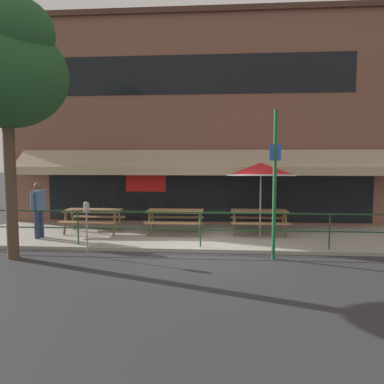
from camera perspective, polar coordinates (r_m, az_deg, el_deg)
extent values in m
plane|color=#2D2D30|center=(10.13, 1.19, -9.29)|extent=(120.00, 120.00, 0.00)
cube|color=#9E998E|center=(12.06, 1.74, -6.72)|extent=(15.00, 4.00, 0.10)
cube|color=brown|center=(14.13, 2.23, 10.52)|extent=(15.00, 0.50, 7.73)
cube|color=black|center=(14.14, 2.21, 17.49)|extent=(10.50, 0.02, 1.40)
cube|color=#4C3027|center=(14.98, 2.28, 25.80)|extent=(15.00, 0.62, 0.20)
cube|color=black|center=(13.85, 2.15, 0.22)|extent=(12.00, 0.02, 2.30)
cube|color=red|center=(14.08, -7.04, 1.49)|extent=(1.50, 0.02, 0.70)
cube|color=tan|center=(13.26, 2.07, 4.99)|extent=(13.80, 0.92, 0.70)
cube|color=tan|center=(12.76, 1.97, 3.19)|extent=(13.80, 0.08, 0.28)
cylinder|color=#194723|center=(11.03, -16.98, -5.26)|extent=(0.04, 0.04, 0.95)
cylinder|color=#194723|center=(10.29, 1.29, -5.77)|extent=(0.04, 0.04, 0.95)
cylinder|color=#194723|center=(10.68, 20.21, -5.69)|extent=(0.04, 0.04, 0.95)
cube|color=#194723|center=(10.22, 1.30, -3.15)|extent=(13.80, 0.04, 0.04)
cube|color=#194723|center=(10.29, 1.29, -5.77)|extent=(13.80, 0.03, 0.03)
cube|color=#997047|center=(12.62, -14.89, -2.73)|extent=(1.80, 0.80, 0.05)
cube|color=#997047|center=(12.12, -15.77, -4.50)|extent=(1.80, 0.26, 0.04)
cube|color=#997047|center=(13.20, -14.02, -3.69)|extent=(1.80, 0.26, 0.04)
cylinder|color=brown|center=(12.13, -11.77, -4.74)|extent=(0.07, 0.30, 0.73)
cylinder|color=brown|center=(12.74, -10.97, -4.27)|extent=(0.07, 0.30, 0.73)
cylinder|color=brown|center=(12.67, -18.76, -4.49)|extent=(0.07, 0.30, 0.73)
cylinder|color=brown|center=(13.25, -17.67, -4.06)|extent=(0.07, 0.30, 0.73)
cube|color=#997047|center=(12.11, -2.56, -2.89)|extent=(1.80, 0.80, 0.05)
cube|color=#997047|center=(11.59, -2.91, -4.75)|extent=(1.80, 0.26, 0.04)
cube|color=#997047|center=(12.72, -2.23, -3.87)|extent=(1.80, 0.26, 0.04)
cylinder|color=brown|center=(11.78, 1.13, -4.93)|extent=(0.07, 0.30, 0.73)
cylinder|color=brown|center=(12.41, 1.31, -4.42)|extent=(0.07, 0.30, 0.73)
cylinder|color=brown|center=(11.98, -6.56, -4.79)|extent=(0.07, 0.30, 0.73)
cylinder|color=brown|center=(12.60, -6.00, -4.31)|extent=(0.07, 0.30, 0.73)
cube|color=#997047|center=(12.22, 10.20, -2.89)|extent=(1.80, 0.80, 0.05)
cube|color=#997047|center=(11.69, 10.45, -4.73)|extent=(1.80, 0.26, 0.04)
cube|color=#997047|center=(12.83, 9.92, -3.87)|extent=(1.80, 0.26, 0.04)
cylinder|color=brown|center=(12.07, 14.11, -4.84)|extent=(0.07, 0.30, 0.73)
cylinder|color=brown|center=(12.69, 13.63, -4.35)|extent=(0.07, 0.30, 0.73)
cylinder|color=brown|center=(11.91, 6.47, -4.85)|extent=(0.07, 0.30, 0.73)
cylinder|color=brown|center=(12.54, 6.37, -4.36)|extent=(0.07, 0.30, 0.73)
cylinder|color=#B7B2A8|center=(11.85, 10.38, -1.14)|extent=(0.04, 0.04, 2.30)
cone|color=red|center=(11.79, 10.45, 3.46)|extent=(2.10, 2.12, 0.49)
cylinder|color=white|center=(11.79, 10.44, 2.53)|extent=(2.14, 2.14, 0.14)
sphere|color=#B7B2A8|center=(11.78, 10.47, 4.62)|extent=(0.07, 0.07, 0.07)
cylinder|color=navy|center=(12.29, -22.57, -4.61)|extent=(0.15, 0.15, 0.86)
cylinder|color=navy|center=(12.44, -21.98, -4.48)|extent=(0.15, 0.15, 0.86)
cube|color=#4C709E|center=(12.27, -22.39, -1.18)|extent=(0.32, 0.44, 0.60)
cylinder|color=#4C709E|center=(12.07, -23.17, -1.44)|extent=(0.10, 0.10, 0.54)
cylinder|color=#4C709E|center=(12.47, -21.62, -1.20)|extent=(0.10, 0.10, 0.54)
sphere|color=brown|center=(12.23, -22.46, 0.87)|extent=(0.22, 0.22, 0.22)
cylinder|color=gray|center=(10.08, -15.72, -6.19)|extent=(0.04, 0.04, 1.15)
cylinder|color=gray|center=(9.97, -15.81, -2.38)|extent=(0.15, 0.15, 0.20)
sphere|color=gray|center=(9.96, -15.82, -1.81)|extent=(0.14, 0.14, 0.14)
cube|color=silver|center=(9.89, -15.97, -2.38)|extent=(0.08, 0.01, 0.13)
cylinder|color=#1E6033|center=(9.46, 12.46, 0.97)|extent=(0.09, 0.09, 3.70)
cube|color=blue|center=(9.42, 12.57, 5.91)|extent=(0.28, 0.02, 0.40)
cylinder|color=brown|center=(10.35, -25.90, 0.51)|extent=(0.28, 0.28, 3.56)
ellipsoid|color=#235128|center=(10.52, -26.48, 15.59)|extent=(2.98, 2.68, 2.53)
ellipsoid|color=#235128|center=(10.27, -25.31, 21.06)|extent=(1.79, 1.64, 1.64)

